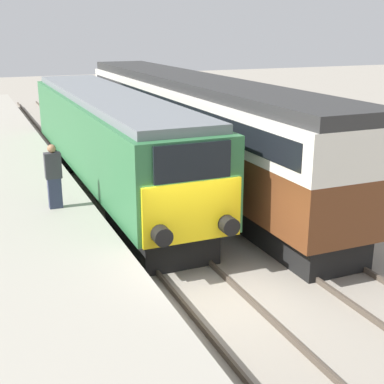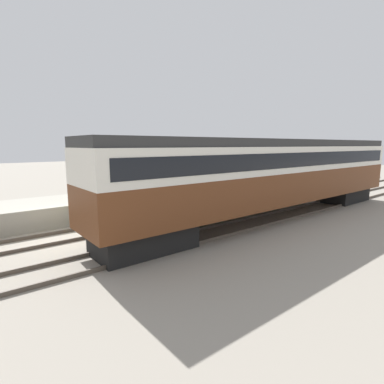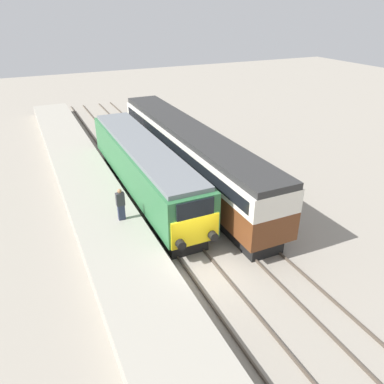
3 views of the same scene
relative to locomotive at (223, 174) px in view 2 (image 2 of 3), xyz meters
The scene contains 7 objects.
ground_plane 8.99m from the locomotive, 90.00° to the right, with size 120.00×120.00×0.00m, color gray.
platform_left 3.73m from the locomotive, 167.19° to the right, with size 3.50×50.00×1.02m.
rails_near_track 4.26m from the locomotive, 90.00° to the right, with size 1.51×60.00×0.14m.
rails_far_track 5.45m from the locomotive, 47.80° to the right, with size 1.50×60.00×0.14m.
locomotive is the anchor object (origin of this frame).
passenger_carriage 3.46m from the locomotive, ahead, with size 2.75×19.86×4.09m.
person_on_platform 4.76m from the locomotive, 122.91° to the right, with size 0.44×0.26×1.81m.
Camera 2 is at (12.63, -3.70, 3.82)m, focal length 28.00 mm.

